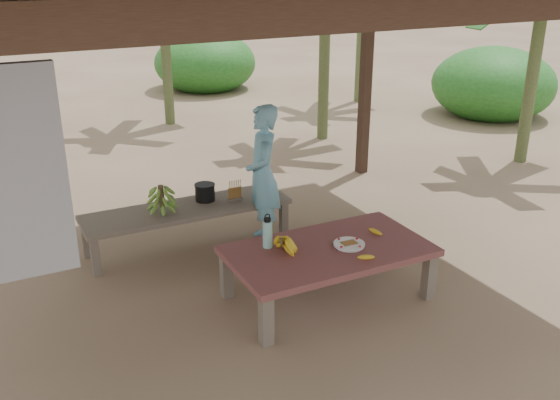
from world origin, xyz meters
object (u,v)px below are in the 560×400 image
bench (187,212)px  ripe_banana_bunch (281,245)px  work_table (328,254)px  woman (263,175)px  water_flask (267,233)px  plate (349,245)px  cooking_pot (205,193)px

bench → ripe_banana_bunch: (0.34, -1.51, 0.18)m
work_table → woman: (0.02, 1.37, 0.32)m
work_table → water_flask: 0.58m
bench → woman: size_ratio=1.45×
water_flask → plate: bearing=-26.6°
ripe_banana_bunch → cooking_pot: size_ratio=1.23×
plate → woman: size_ratio=0.19×
bench → cooking_pot: (0.24, 0.10, 0.14)m
work_table → bench: work_table is taller
bench → plate: (0.93, -1.68, 0.12)m
work_table → water_flask: (-0.47, 0.27, 0.20)m
work_table → cooking_pot: (-0.51, 1.71, 0.10)m
work_table → ripe_banana_bunch: 0.46m
plate → cooking_pot: bearing=111.3°
plate → ripe_banana_bunch: bearing=164.6°
plate → woman: bearing=96.5°
bench → woman: (0.77, -0.25, 0.36)m
bench → cooking_pot: size_ratio=10.46×
water_flask → cooking_pot: water_flask is taller
ripe_banana_bunch → water_flask: size_ratio=0.80×
bench → water_flask: bearing=-77.6°
plate → water_flask: 0.74m
ripe_banana_bunch → plate: (0.60, -0.16, -0.06)m
ripe_banana_bunch → bench: bearing=102.5°
ripe_banana_bunch → plate: size_ratio=0.92×
water_flask → cooking_pot: size_ratio=1.53×
work_table → bench: 1.79m
work_table → water_flask: water_flask is taller
work_table → woman: bearing=90.1°
plate → cooking_pot: size_ratio=1.34×
bench → cooking_pot: cooking_pot is taller
ripe_banana_bunch → work_table: bearing=-14.3°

